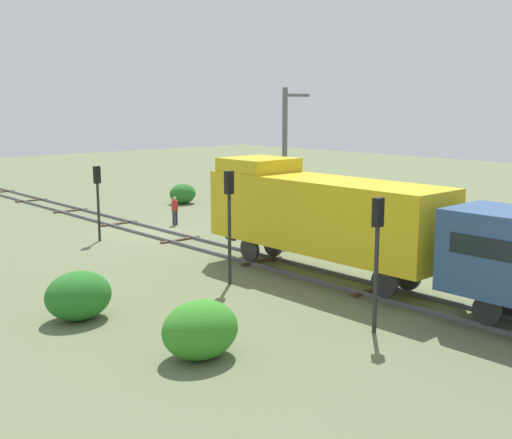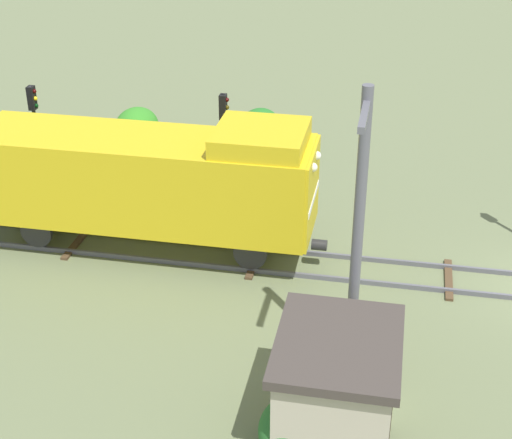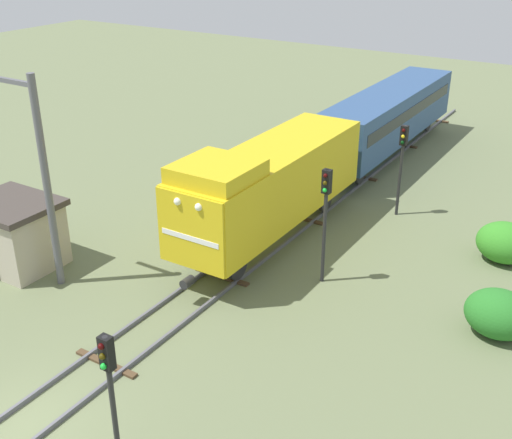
{
  "view_description": "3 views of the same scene",
  "coord_description": "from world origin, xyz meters",
  "px_view_note": "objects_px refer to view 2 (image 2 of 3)",
  "views": [
    {
      "loc": [
        19.36,
        30.49,
        7.13
      ],
      "look_at": [
        -0.03,
        9.11,
        1.92
      ],
      "focal_mm": 45.0,
      "sensor_mm": 36.0,
      "label": 1
    },
    {
      "loc": [
        -22.05,
        5.15,
        13.63
      ],
      "look_at": [
        -1.12,
        9.26,
        2.19
      ],
      "focal_mm": 55.0,
      "sensor_mm": 36.0,
      "label": 2
    },
    {
      "loc": [
        12.54,
        -8.06,
        12.6
      ],
      "look_at": [
        0.51,
        11.17,
        1.95
      ],
      "focal_mm": 45.0,
      "sensor_mm": 36.0,
      "label": 3
    }
  ],
  "objects_px": {
    "locomotive": "(150,178)",
    "catenary_mast": "(358,233)",
    "relay_hut": "(336,386)",
    "traffic_signal_mid": "(224,132)",
    "traffic_signal_far": "(35,120)"
  },
  "relations": [
    {
      "from": "traffic_signal_mid",
      "to": "traffic_signal_far",
      "type": "bearing_deg",
      "value": 88.44
    },
    {
      "from": "traffic_signal_far",
      "to": "relay_hut",
      "type": "height_order",
      "value": "traffic_signal_far"
    },
    {
      "from": "locomotive",
      "to": "traffic_signal_mid",
      "type": "distance_m",
      "value": 3.81
    },
    {
      "from": "catenary_mast",
      "to": "relay_hut",
      "type": "bearing_deg",
      "value": 176.73
    },
    {
      "from": "locomotive",
      "to": "relay_hut",
      "type": "relative_size",
      "value": 3.31
    },
    {
      "from": "traffic_signal_far",
      "to": "relay_hut",
      "type": "bearing_deg",
      "value": -131.38
    },
    {
      "from": "catenary_mast",
      "to": "relay_hut",
      "type": "relative_size",
      "value": 2.29
    },
    {
      "from": "traffic_signal_far",
      "to": "catenary_mast",
      "type": "relative_size",
      "value": 0.54
    },
    {
      "from": "traffic_signal_mid",
      "to": "traffic_signal_far",
      "type": "distance_m",
      "value": 7.36
    },
    {
      "from": "traffic_signal_mid",
      "to": "traffic_signal_far",
      "type": "relative_size",
      "value": 1.06
    },
    {
      "from": "locomotive",
      "to": "catenary_mast",
      "type": "distance_m",
      "value": 8.81
    },
    {
      "from": "traffic_signal_mid",
      "to": "traffic_signal_far",
      "type": "xyz_separation_m",
      "value": [
        0.2,
        7.36,
        -0.15
      ]
    },
    {
      "from": "catenary_mast",
      "to": "traffic_signal_far",
      "type": "bearing_deg",
      "value": 55.79
    },
    {
      "from": "relay_hut",
      "to": "catenary_mast",
      "type": "bearing_deg",
      "value": -3.27
    },
    {
      "from": "locomotive",
      "to": "catenary_mast",
      "type": "xyz_separation_m",
      "value": [
        -5.06,
        -7.06,
        1.47
      ]
    }
  ]
}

